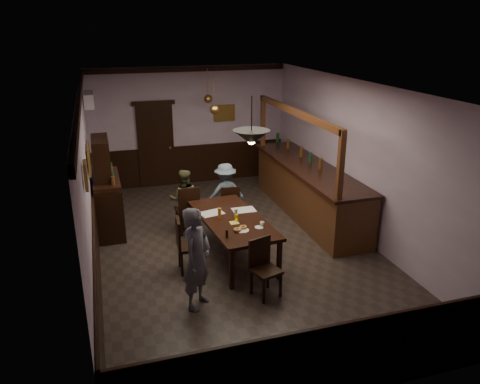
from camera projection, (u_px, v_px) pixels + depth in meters
name	position (u px, v px, depth m)	size (l,w,h in m)	color
room	(234.00, 171.00, 8.35)	(5.01, 8.01, 3.01)	#2D2621
dining_table	(233.00, 221.00, 8.28)	(1.20, 2.28, 0.75)	black
chair_far_left	(188.00, 208.00, 9.27)	(0.46, 0.46, 0.99)	black
chair_far_right	(230.00, 204.00, 9.61)	(0.41, 0.41, 0.89)	black
chair_near	(263.00, 265.00, 7.18)	(0.50, 0.50, 0.92)	black
chair_side	(185.00, 243.00, 7.84)	(0.44, 0.44, 0.96)	black
person_standing	(197.00, 258.00, 6.78)	(0.57, 0.37, 1.57)	slate
person_seated_left	(184.00, 199.00, 9.48)	(0.61, 0.47, 1.25)	#4E5231
person_seated_right	(225.00, 193.00, 9.80)	(0.82, 0.47, 1.27)	slate
newspaper_left	(212.00, 213.00, 8.46)	(0.42, 0.30, 0.01)	silver
newspaper_right	(244.00, 210.00, 8.60)	(0.42, 0.30, 0.01)	silver
napkin	(234.00, 223.00, 8.06)	(0.15, 0.15, 0.00)	#E1D153
saucer	(259.00, 227.00, 7.87)	(0.15, 0.15, 0.01)	white
coffee_cup	(262.00, 224.00, 7.90)	(0.08, 0.08, 0.07)	white
pastry_plate	(243.00, 231.00, 7.75)	(0.22, 0.22, 0.01)	white
pastry_ring_a	(238.00, 230.00, 7.72)	(0.13, 0.13, 0.04)	#C68C47
pastry_ring_b	(243.00, 227.00, 7.81)	(0.13, 0.13, 0.04)	#C68C47
soda_can	(237.00, 218.00, 8.12)	(0.07, 0.07, 0.12)	yellow
beer_glass	(220.00, 213.00, 8.20)	(0.06, 0.06, 0.20)	#BF721E
water_glass	(236.00, 213.00, 8.28)	(0.06, 0.06, 0.15)	silver
pepper_mill	(227.00, 234.00, 7.49)	(0.04, 0.04, 0.14)	black
sideboard	(107.00, 195.00, 9.32)	(0.52, 1.46, 1.93)	black
bar_counter	(308.00, 189.00, 10.17)	(0.97, 4.19, 2.35)	#4D2314
door_back	(156.00, 146.00, 11.81)	(0.90, 0.06, 2.10)	black
ac_unit	(89.00, 100.00, 9.98)	(0.20, 0.85, 0.30)	white
picture_left_small	(86.00, 176.00, 6.02)	(0.04, 0.28, 0.36)	olive
picture_left_large	(89.00, 160.00, 8.33)	(0.04, 0.62, 0.48)	olive
picture_back	(224.00, 113.00, 12.06)	(0.55, 0.04, 0.42)	olive
pendant_iron	(251.00, 137.00, 7.00)	(0.56, 0.56, 0.73)	black
pendant_brass_mid	(214.00, 110.00, 9.70)	(0.20, 0.20, 0.81)	#BF8C3F
pendant_brass_far	(208.00, 99.00, 11.03)	(0.20, 0.20, 0.81)	#BF8C3F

